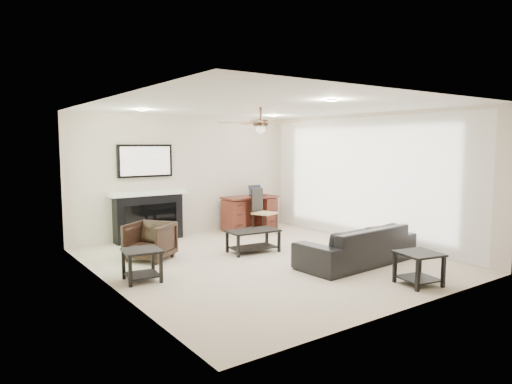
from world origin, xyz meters
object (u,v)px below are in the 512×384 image
coffee_table (253,241)px  desk (250,213)px  fireplace_unit (148,193)px  armchair (150,241)px  sofa (357,245)px

coffee_table → desk: (1.14, 1.75, 0.18)m
fireplace_unit → desk: 2.34m
armchair → desk: 3.08m
armchair → desk: size_ratio=0.56×
coffee_table → sofa: bearing=-55.4°
fireplace_unit → desk: (2.26, -0.24, -0.57)m
fireplace_unit → armchair: bearing=-111.7°
desk → armchair: bearing=-157.0°
armchair → coffee_table: bearing=36.4°
sofa → coffee_table: (-0.90, 1.60, -0.11)m
sofa → coffee_table: size_ratio=2.34×
sofa → fireplace_unit: 4.18m
sofa → fireplace_unit: fireplace_unit is taller
coffee_table → fireplace_unit: size_ratio=0.47×
armchair → coffee_table: 1.79m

